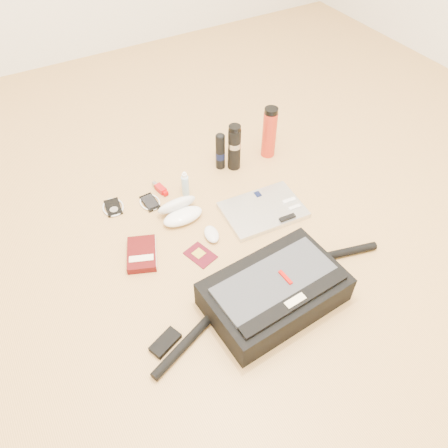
# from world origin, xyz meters

# --- Properties ---
(ground) EXTENTS (4.00, 4.00, 0.00)m
(ground) POSITION_xyz_m (0.00, 0.00, 0.00)
(ground) COLOR tan
(ground) RESTS_ON ground
(messenger_bag) EXTENTS (1.04, 0.34, 0.14)m
(messenger_bag) POSITION_xyz_m (-0.04, -0.30, 0.07)
(messenger_bag) COLOR black
(messenger_bag) RESTS_ON ground
(laptop) EXTENTS (0.37, 0.27, 0.03)m
(laptop) POSITION_xyz_m (0.19, 0.12, 0.01)
(laptop) COLOR silver
(laptop) RESTS_ON ground
(book) EXTENTS (0.17, 0.21, 0.03)m
(book) POSITION_xyz_m (-0.39, 0.15, 0.02)
(book) COLOR #400808
(book) RESTS_ON ground
(passport) EXTENTS (0.12, 0.14, 0.01)m
(passport) POSITION_xyz_m (-0.18, 0.04, 0.00)
(passport) COLOR #450812
(passport) RESTS_ON ground
(mouse) EXTENTS (0.08, 0.11, 0.03)m
(mouse) POSITION_xyz_m (-0.09, 0.11, 0.02)
(mouse) COLOR silver
(mouse) RESTS_ON ground
(sunglasses_case) EXTENTS (0.19, 0.15, 0.11)m
(sunglasses_case) POSITION_xyz_m (-0.15, 0.28, 0.04)
(sunglasses_case) COLOR white
(sunglasses_case) RESTS_ON ground
(ipod) EXTENTS (0.11, 0.12, 0.01)m
(ipod) POSITION_xyz_m (-0.39, 0.48, 0.01)
(ipod) COLOR black
(ipod) RESTS_ON ground
(phone) EXTENTS (0.09, 0.12, 0.01)m
(phone) POSITION_xyz_m (-0.23, 0.43, 0.01)
(phone) COLOR black
(phone) RESTS_ON ground
(inhaler) EXTENTS (0.04, 0.11, 0.03)m
(inhaler) POSITION_xyz_m (-0.16, 0.49, 0.01)
(inhaler) COLOR #9E0F12
(inhaler) RESTS_ON ground
(spray_bottle) EXTENTS (0.04, 0.04, 0.13)m
(spray_bottle) POSITION_xyz_m (-0.06, 0.40, 0.06)
(spray_bottle) COLOR #97BCD2
(spray_bottle) RESTS_ON ground
(aerosol_can) EXTENTS (0.06, 0.06, 0.20)m
(aerosol_can) POSITION_xyz_m (0.18, 0.50, 0.10)
(aerosol_can) COLOR black
(aerosol_can) RESTS_ON ground
(thermos_black) EXTENTS (0.08, 0.08, 0.24)m
(thermos_black) POSITION_xyz_m (0.24, 0.46, 0.12)
(thermos_black) COLOR black
(thermos_black) RESTS_ON ground
(thermos_red) EXTENTS (0.08, 0.08, 0.27)m
(thermos_red) POSITION_xyz_m (0.44, 0.47, 0.13)
(thermos_red) COLOR #B22B19
(thermos_red) RESTS_ON ground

